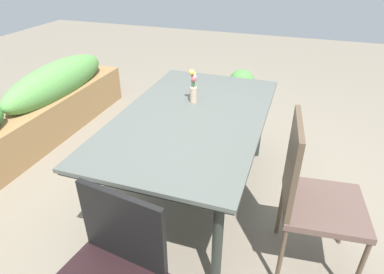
{
  "coord_description": "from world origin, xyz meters",
  "views": [
    {
      "loc": [
        -1.94,
        -0.62,
        1.81
      ],
      "look_at": [
        0.09,
        0.06,
        0.56
      ],
      "focal_mm": 30.77,
      "sensor_mm": 36.0,
      "label": 1
    }
  ],
  "objects_px": {
    "chair_near_left": "(311,192)",
    "flower_vase": "(193,87)",
    "potted_plant": "(241,91)",
    "planter_box": "(9,128)",
    "dining_table": "(192,122)"
  },
  "relations": [
    {
      "from": "dining_table",
      "to": "potted_plant",
      "type": "height_order",
      "value": "dining_table"
    },
    {
      "from": "dining_table",
      "to": "flower_vase",
      "type": "distance_m",
      "value": 0.3
    },
    {
      "from": "chair_near_left",
      "to": "planter_box",
      "type": "xyz_separation_m",
      "value": [
        0.35,
        2.63,
        -0.22
      ]
    },
    {
      "from": "planter_box",
      "to": "potted_plant",
      "type": "relative_size",
      "value": 6.03
    },
    {
      "from": "chair_near_left",
      "to": "potted_plant",
      "type": "distance_m",
      "value": 2.22
    },
    {
      "from": "flower_vase",
      "to": "potted_plant",
      "type": "height_order",
      "value": "flower_vase"
    },
    {
      "from": "potted_plant",
      "to": "chair_near_left",
      "type": "bearing_deg",
      "value": -158.58
    },
    {
      "from": "chair_near_left",
      "to": "flower_vase",
      "type": "distance_m",
      "value": 1.16
    },
    {
      "from": "dining_table",
      "to": "flower_vase",
      "type": "xyz_separation_m",
      "value": [
        0.22,
        0.06,
        0.18
      ]
    },
    {
      "from": "chair_near_left",
      "to": "flower_vase",
      "type": "height_order",
      "value": "chair_near_left"
    },
    {
      "from": "dining_table",
      "to": "potted_plant",
      "type": "relative_size",
      "value": 3.15
    },
    {
      "from": "chair_near_left",
      "to": "potted_plant",
      "type": "height_order",
      "value": "chair_near_left"
    },
    {
      "from": "potted_plant",
      "to": "planter_box",
      "type": "bearing_deg",
      "value": 133.07
    },
    {
      "from": "flower_vase",
      "to": "planter_box",
      "type": "distance_m",
      "value": 1.79
    },
    {
      "from": "flower_vase",
      "to": "potted_plant",
      "type": "xyz_separation_m",
      "value": [
        1.42,
        -0.12,
        -0.57
      ]
    }
  ]
}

